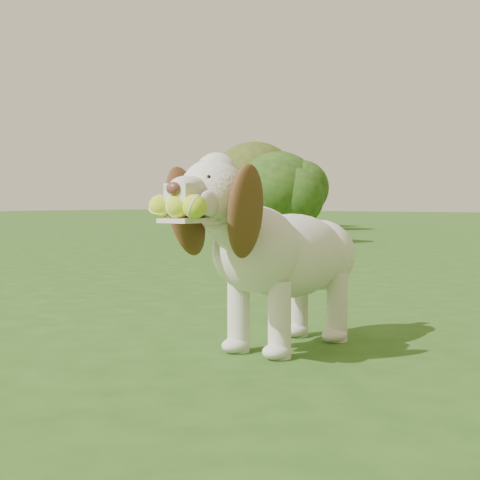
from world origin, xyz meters
The scene contains 5 objects.
ground centered at (0.00, 0.00, 0.00)m, with size 80.00×80.00×0.00m, color #274F16.
dog centered at (-0.41, -0.16, 0.43)m, with size 0.43×1.24×0.81m.
shrub_a centered at (-4.89, 6.60, 0.75)m, with size 1.23×1.23×1.28m.
shrub_e centered at (-7.52, 10.95, 1.02)m, with size 1.67×1.67×1.73m.
shrub_g centered at (-9.02, 12.19, 1.23)m, with size 2.03×2.03×2.10m.
Camera 1 is at (1.25, -2.75, 0.63)m, focal length 55.00 mm.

